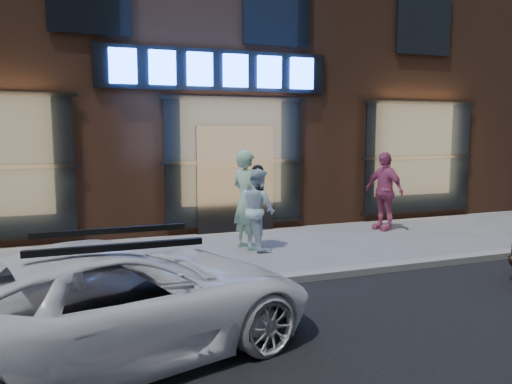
{
  "coord_description": "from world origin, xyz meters",
  "views": [
    {
      "loc": [
        -3.42,
        -6.76,
        2.31
      ],
      "look_at": [
        -0.35,
        1.6,
        1.2
      ],
      "focal_mm": 35.0,
      "sensor_mm": 36.0,
      "label": 1
    }
  ],
  "objects_px": {
    "man_cap": "(258,209)",
    "passerby": "(384,191)",
    "man_bowtie": "(246,200)",
    "white_suv": "(115,301)"
  },
  "relations": [
    {
      "from": "man_bowtie",
      "to": "man_cap",
      "type": "xyz_separation_m",
      "value": [
        0.18,
        -0.16,
        -0.17
      ]
    },
    {
      "from": "man_bowtie",
      "to": "man_cap",
      "type": "distance_m",
      "value": 0.29
    },
    {
      "from": "man_bowtie",
      "to": "man_cap",
      "type": "height_order",
      "value": "man_bowtie"
    },
    {
      "from": "man_bowtie",
      "to": "man_cap",
      "type": "bearing_deg",
      "value": -152.78
    },
    {
      "from": "man_cap",
      "to": "white_suv",
      "type": "xyz_separation_m",
      "value": [
        -2.96,
        -3.87,
        -0.2
      ]
    },
    {
      "from": "man_cap",
      "to": "white_suv",
      "type": "relative_size",
      "value": 0.37
    },
    {
      "from": "man_cap",
      "to": "passerby",
      "type": "bearing_deg",
      "value": -89.95
    },
    {
      "from": "man_bowtie",
      "to": "passerby",
      "type": "bearing_deg",
      "value": -100.81
    },
    {
      "from": "man_cap",
      "to": "passerby",
      "type": "height_order",
      "value": "passerby"
    },
    {
      "from": "man_bowtie",
      "to": "white_suv",
      "type": "xyz_separation_m",
      "value": [
        -2.79,
        -4.03,
        -0.37
      ]
    }
  ]
}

